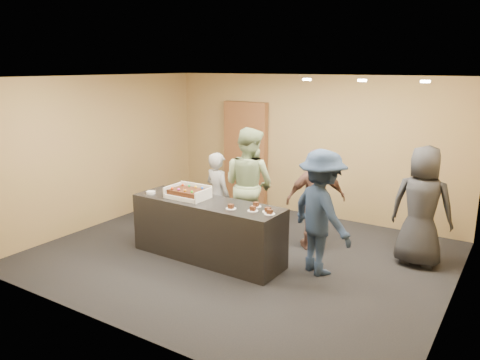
{
  "coord_description": "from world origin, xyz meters",
  "views": [
    {
      "loc": [
        3.63,
        -5.72,
        2.87
      ],
      "look_at": [
        -0.01,
        0.0,
        1.2
      ],
      "focal_mm": 35.0,
      "sensor_mm": 36.0,
      "label": 1
    }
  ],
  "objects_px": {
    "plate_stack": "(151,192)",
    "person_navy_man": "(321,213)",
    "person_brown_extra": "(316,200)",
    "person_dark_suit": "(422,206)",
    "serving_counter": "(207,230)",
    "sheet_cake": "(188,192)",
    "person_server_grey": "(218,196)",
    "storage_cabinet": "(245,154)",
    "person_sage_man": "(249,185)",
    "cake_box": "(189,195)"
  },
  "relations": [
    {
      "from": "serving_counter",
      "to": "person_brown_extra",
      "type": "height_order",
      "value": "person_brown_extra"
    },
    {
      "from": "person_server_grey",
      "to": "person_brown_extra",
      "type": "height_order",
      "value": "person_brown_extra"
    },
    {
      "from": "person_navy_man",
      "to": "person_sage_man",
      "type": "bearing_deg",
      "value": 10.38
    },
    {
      "from": "serving_counter",
      "to": "sheet_cake",
      "type": "bearing_deg",
      "value": -178.75
    },
    {
      "from": "serving_counter",
      "to": "person_sage_man",
      "type": "bearing_deg",
      "value": 84.33
    },
    {
      "from": "person_server_grey",
      "to": "person_dark_suit",
      "type": "xyz_separation_m",
      "value": [
        3.12,
        0.67,
        0.15
      ]
    },
    {
      "from": "person_server_grey",
      "to": "serving_counter",
      "type": "bearing_deg",
      "value": 130.55
    },
    {
      "from": "person_navy_man",
      "to": "person_brown_extra",
      "type": "relative_size",
      "value": 1.09
    },
    {
      "from": "plate_stack",
      "to": "person_navy_man",
      "type": "bearing_deg",
      "value": 12.23
    },
    {
      "from": "person_server_grey",
      "to": "person_dark_suit",
      "type": "height_order",
      "value": "person_dark_suit"
    },
    {
      "from": "person_brown_extra",
      "to": "storage_cabinet",
      "type": "bearing_deg",
      "value": -73.38
    },
    {
      "from": "person_brown_extra",
      "to": "person_server_grey",
      "type": "bearing_deg",
      "value": -23.61
    },
    {
      "from": "person_sage_man",
      "to": "person_navy_man",
      "type": "height_order",
      "value": "person_sage_man"
    },
    {
      "from": "person_brown_extra",
      "to": "person_dark_suit",
      "type": "height_order",
      "value": "person_dark_suit"
    },
    {
      "from": "cake_box",
      "to": "person_navy_man",
      "type": "distance_m",
      "value": 2.04
    },
    {
      "from": "storage_cabinet",
      "to": "plate_stack",
      "type": "relative_size",
      "value": 15.15
    },
    {
      "from": "serving_counter",
      "to": "cake_box",
      "type": "relative_size",
      "value": 3.88
    },
    {
      "from": "serving_counter",
      "to": "person_brown_extra",
      "type": "xyz_separation_m",
      "value": [
        1.2,
        1.25,
        0.36
      ]
    },
    {
      "from": "sheet_cake",
      "to": "storage_cabinet",
      "type": "bearing_deg",
      "value": 103.86
    },
    {
      "from": "person_navy_man",
      "to": "person_dark_suit",
      "type": "distance_m",
      "value": 1.52
    },
    {
      "from": "storage_cabinet",
      "to": "person_dark_suit",
      "type": "distance_m",
      "value": 4.01
    },
    {
      "from": "storage_cabinet",
      "to": "plate_stack",
      "type": "bearing_deg",
      "value": -89.26
    },
    {
      "from": "person_sage_man",
      "to": "person_brown_extra",
      "type": "xyz_separation_m",
      "value": [
        1.08,
        0.26,
        -0.14
      ]
    },
    {
      "from": "person_server_grey",
      "to": "person_sage_man",
      "type": "relative_size",
      "value": 0.78
    },
    {
      "from": "cake_box",
      "to": "person_navy_man",
      "type": "relative_size",
      "value": 0.35
    },
    {
      "from": "plate_stack",
      "to": "person_navy_man",
      "type": "relative_size",
      "value": 0.08
    },
    {
      "from": "sheet_cake",
      "to": "serving_counter",
      "type": "bearing_deg",
      "value": -0.0
    },
    {
      "from": "serving_counter",
      "to": "sheet_cake",
      "type": "height_order",
      "value": "sheet_cake"
    },
    {
      "from": "sheet_cake",
      "to": "person_server_grey",
      "type": "height_order",
      "value": "person_server_grey"
    },
    {
      "from": "storage_cabinet",
      "to": "cake_box",
      "type": "bearing_deg",
      "value": -76.02
    },
    {
      "from": "person_brown_extra",
      "to": "cake_box",
      "type": "bearing_deg",
      "value": -1.18
    },
    {
      "from": "person_navy_man",
      "to": "person_dark_suit",
      "type": "relative_size",
      "value": 0.99
    },
    {
      "from": "person_navy_man",
      "to": "person_dark_suit",
      "type": "height_order",
      "value": "person_dark_suit"
    },
    {
      "from": "person_server_grey",
      "to": "person_sage_man",
      "type": "bearing_deg",
      "value": -143.51
    },
    {
      "from": "plate_stack",
      "to": "person_server_grey",
      "type": "xyz_separation_m",
      "value": [
        0.64,
        0.93,
        -0.18
      ]
    },
    {
      "from": "sheet_cake",
      "to": "person_dark_suit",
      "type": "height_order",
      "value": "person_dark_suit"
    },
    {
      "from": "storage_cabinet",
      "to": "person_navy_man",
      "type": "height_order",
      "value": "storage_cabinet"
    },
    {
      "from": "serving_counter",
      "to": "person_brown_extra",
      "type": "bearing_deg",
      "value": 47.38
    },
    {
      "from": "plate_stack",
      "to": "person_sage_man",
      "type": "relative_size",
      "value": 0.07
    },
    {
      "from": "person_brown_extra",
      "to": "plate_stack",
      "type": "bearing_deg",
      "value": -7.48
    },
    {
      "from": "sheet_cake",
      "to": "person_sage_man",
      "type": "distance_m",
      "value": 1.11
    },
    {
      "from": "storage_cabinet",
      "to": "person_sage_man",
      "type": "bearing_deg",
      "value": -56.72
    },
    {
      "from": "serving_counter",
      "to": "person_dark_suit",
      "type": "distance_m",
      "value": 3.15
    },
    {
      "from": "person_sage_man",
      "to": "person_dark_suit",
      "type": "bearing_deg",
      "value": -161.37
    },
    {
      "from": "storage_cabinet",
      "to": "person_server_grey",
      "type": "relative_size",
      "value": 1.45
    },
    {
      "from": "serving_counter",
      "to": "plate_stack",
      "type": "distance_m",
      "value": 1.12
    },
    {
      "from": "serving_counter",
      "to": "person_dark_suit",
      "type": "xyz_separation_m",
      "value": [
        2.75,
        1.48,
        0.44
      ]
    },
    {
      "from": "serving_counter",
      "to": "person_navy_man",
      "type": "bearing_deg",
      "value": 16.68
    },
    {
      "from": "person_navy_man",
      "to": "serving_counter",
      "type": "bearing_deg",
      "value": 45.64
    },
    {
      "from": "storage_cabinet",
      "to": "sheet_cake",
      "type": "xyz_separation_m",
      "value": [
        0.68,
        -2.77,
        -0.08
      ]
    }
  ]
}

